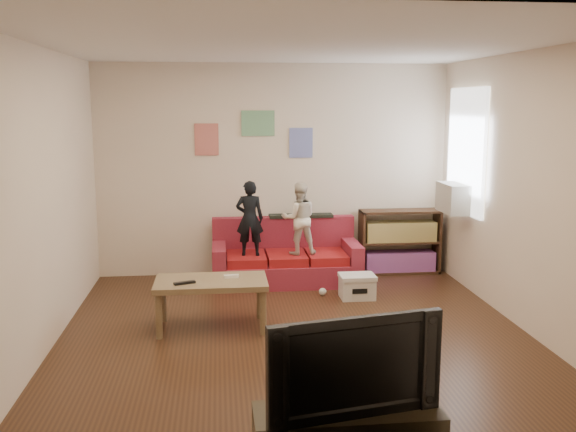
{
  "coord_description": "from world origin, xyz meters",
  "views": [
    {
      "loc": [
        -0.7,
        -5.69,
        2.2
      ],
      "look_at": [
        0.0,
        0.8,
        1.05
      ],
      "focal_mm": 40.0,
      "sensor_mm": 36.0,
      "label": 1
    }
  ],
  "objects": [
    {
      "name": "coffee_table",
      "position": [
        -0.8,
        0.44,
        0.42
      ],
      "size": [
        1.1,
        0.6,
        0.49
      ],
      "color": "olive",
      "rests_on": "ground"
    },
    {
      "name": "artwork_right",
      "position": [
        0.35,
        2.48,
        1.7
      ],
      "size": [
        0.3,
        0.01,
        0.38
      ],
      "primitive_type": "cube",
      "color": "#727FCC",
      "rests_on": "room_shell"
    },
    {
      "name": "remote",
      "position": [
        -1.05,
        0.32,
        0.5
      ],
      "size": [
        0.21,
        0.12,
        0.02
      ],
      "primitive_type": "cube",
      "rotation": [
        0.0,
        0.0,
        0.34
      ],
      "color": "black",
      "rests_on": "coffee_table"
    },
    {
      "name": "child_b",
      "position": [
        0.25,
        1.9,
        0.82
      ],
      "size": [
        0.44,
        0.35,
        0.88
      ],
      "primitive_type": "imported",
      "rotation": [
        0.0,
        0.0,
        3.19
      ],
      "color": "silver",
      "rests_on": "sofa"
    },
    {
      "name": "artwork_center",
      "position": [
        -0.2,
        2.48,
        1.95
      ],
      "size": [
        0.42,
        0.01,
        0.32
      ],
      "primitive_type": "cube",
      "color": "#72B27F",
      "rests_on": "room_shell"
    },
    {
      "name": "sofa",
      "position": [
        0.11,
        2.06,
        0.27
      ],
      "size": [
        1.81,
        0.83,
        0.8
      ],
      "color": "maroon",
      "rests_on": "ground"
    },
    {
      "name": "room_shell",
      "position": [
        0.0,
        0.0,
        1.35
      ],
      "size": [
        4.52,
        5.02,
        2.72
      ],
      "color": "#432817",
      "rests_on": "ground"
    },
    {
      "name": "file_box",
      "position": [
        0.84,
        1.25,
        0.14
      ],
      "size": [
        0.4,
        0.31,
        0.28
      ],
      "color": "silver",
      "rests_on": "ground"
    },
    {
      "name": "child_a",
      "position": [
        -0.35,
        1.9,
        0.84
      ],
      "size": [
        0.35,
        0.25,
        0.91
      ],
      "primitive_type": "imported",
      "rotation": [
        0.0,
        0.0,
        3.05
      ],
      "color": "black",
      "rests_on": "sofa"
    },
    {
      "name": "game_controller",
      "position": [
        -0.6,
        0.49,
        0.51
      ],
      "size": [
        0.15,
        0.06,
        0.03
      ],
      "primitive_type": "cube",
      "rotation": [
        0.0,
        0.0,
        0.12
      ],
      "color": "white",
      "rests_on": "coffee_table"
    },
    {
      "name": "window",
      "position": [
        2.22,
        1.65,
        1.64
      ],
      "size": [
        0.04,
        1.08,
        1.48
      ],
      "primitive_type": "cube",
      "color": "white",
      "rests_on": "room_shell"
    },
    {
      "name": "artwork_left",
      "position": [
        -0.85,
        2.48,
        1.75
      ],
      "size": [
        0.3,
        0.01,
        0.4
      ],
      "primitive_type": "cube",
      "color": "#D87266",
      "rests_on": "room_shell"
    },
    {
      "name": "ac_unit",
      "position": [
        2.1,
        1.65,
        1.08
      ],
      "size": [
        0.28,
        0.55,
        0.35
      ],
      "primitive_type": "cube",
      "color": "#B7B2A3",
      "rests_on": "window"
    },
    {
      "name": "television",
      "position": [
        0.03,
        -2.23,
        0.72
      ],
      "size": [
        1.06,
        0.34,
        0.61
      ],
      "primitive_type": "imported",
      "rotation": [
        0.0,
        0.0,
        0.2
      ],
      "color": "black",
      "rests_on": "tv_stand"
    },
    {
      "name": "tissue",
      "position": [
        0.47,
        1.39,
        0.04
      ],
      "size": [
        0.11,
        0.11,
        0.09
      ],
      "primitive_type": "sphere",
      "rotation": [
        0.0,
        0.0,
        0.25
      ],
      "color": "silver",
      "rests_on": "ground"
    },
    {
      "name": "bookshelf",
      "position": [
        1.63,
        2.3,
        0.37
      ],
      "size": [
        1.04,
        0.31,
        0.83
      ],
      "color": "#3F2819",
      "rests_on": "ground"
    }
  ]
}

